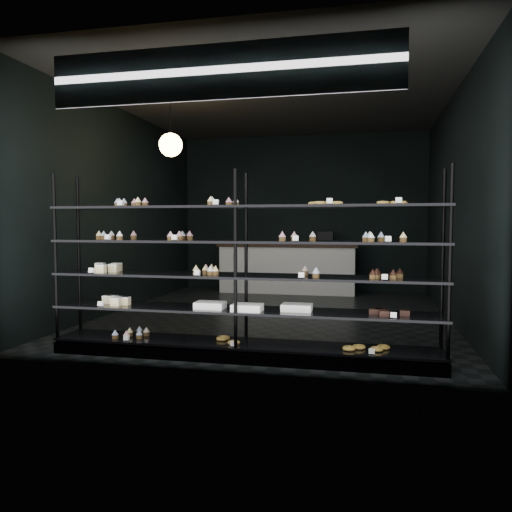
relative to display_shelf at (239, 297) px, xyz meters
name	(u,v)px	position (x,y,z in m)	size (l,w,h in m)	color
room	(276,209)	(-0.07, 2.45, 0.97)	(5.01, 6.01, 3.20)	black
display_shelf	(239,297)	(0.00, 0.00, 0.00)	(4.00, 0.50, 1.91)	black
signage	(218,72)	(-0.07, -0.48, 2.12)	(3.30, 0.05, 0.50)	#0C0B39
pendant_lamp	(171,145)	(-1.36, 1.54, 1.82)	(0.32, 0.32, 0.89)	black
service_counter	(288,268)	(-0.27, 4.95, -0.13)	(2.77, 0.65, 1.23)	silver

